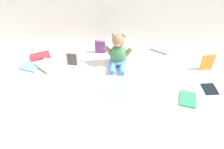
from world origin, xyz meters
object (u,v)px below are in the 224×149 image
book_case_8 (160,50)px  book_case_6 (40,56)px  book_case_2 (210,89)px  book_case_4 (118,93)px  book_case_0 (30,67)px  teddy_bear (118,54)px  book_case_3 (188,99)px  book_case_1 (72,59)px  book_case_7 (100,47)px  book_case_5 (47,66)px  book_case_9 (207,62)px

book_case_8 → book_case_6: bearing=-53.8°
book_case_2 → book_case_4: 0.56m
book_case_0 → teddy_bear: bearing=111.7°
teddy_bear → book_case_3: teddy_bear is taller
book_case_6 → book_case_2: bearing=-128.7°
teddy_bear → book_case_3: (0.40, -0.31, -0.08)m
book_case_3 → book_case_8: book_case_8 is taller
book_case_6 → book_case_8: book_case_6 is taller
book_case_8 → book_case_4: bearing=-5.3°
book_case_2 → book_case_4: (-0.56, -0.05, 0.00)m
book_case_4 → book_case_1: bearing=147.5°
book_case_1 → book_case_8: 0.65m
teddy_bear → book_case_7: size_ratio=2.40×
teddy_bear → book_case_2: 0.60m
book_case_8 → book_case_5: bearing=-45.5°
book_case_2 → book_case_6: 1.14m
book_case_1 → book_case_6: 0.26m
teddy_bear → book_case_8: size_ratio=1.84×
teddy_bear → book_case_1: teddy_bear is taller
book_case_5 → book_case_7: 0.39m
book_case_6 → book_case_9: book_case_9 is taller
teddy_bear → book_case_6: 0.56m
book_case_2 → book_case_8: size_ratio=0.76×
book_case_3 → book_case_8: (-0.10, 0.49, 0.00)m
teddy_bear → book_case_7: teddy_bear is taller
book_case_3 → book_case_5: book_case_5 is taller
teddy_bear → book_case_1: bearing=-173.3°
book_case_5 → book_case_9: 1.06m
book_case_5 → book_case_6: 0.13m
book_case_0 → book_case_3: size_ratio=1.02×
book_case_5 → book_case_9: (1.06, 0.00, 0.05)m
teddy_bear → book_case_3: 0.52m
book_case_5 → book_case_9: bearing=-51.5°
book_case_2 → book_case_7: 0.77m
book_case_7 → book_case_9: (0.71, -0.17, 0.01)m
book_case_2 → book_case_3: size_ratio=0.82×
book_case_6 → book_case_9: (1.13, -0.11, 0.05)m
book_case_1 → book_case_7: bearing=44.2°
book_case_0 → book_case_1: (0.28, 0.04, 0.04)m
book_case_7 → book_case_9: bearing=-4.4°
book_case_0 → book_case_6: book_case_6 is taller
teddy_bear → book_case_6: bearing=177.3°
book_case_0 → book_case_9: book_case_9 is taller
book_case_4 → book_case_6: (-0.55, 0.34, 0.00)m
book_case_3 → book_case_9: book_case_9 is taller
book_case_1 → book_case_3: book_case_1 is taller
book_case_5 → book_case_7: size_ratio=1.37×
book_case_9 → book_case_5: bearing=169.4°
book_case_1 → book_case_5: size_ratio=0.67×
book_case_2 → book_case_5: book_case_5 is taller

